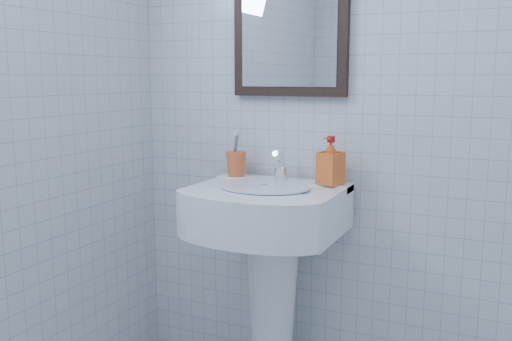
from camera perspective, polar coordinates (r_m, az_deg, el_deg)
The scene contains 6 objects.
wall_back at distance 2.32m, azimuth 12.34°, elevation 7.40°, with size 2.20×0.02×2.50m, color silver.
washbasin at distance 2.35m, azimuth 1.41°, elevation -8.36°, with size 0.59×0.43×0.90m.
faucet at distance 2.37m, azimuth 2.48°, elevation 0.24°, with size 0.05×0.12×0.13m.
toothbrush_cup at distance 2.47m, azimuth -2.00°, elevation 0.68°, with size 0.09×0.09×0.11m, color #DD5B2B, non-canonical shape.
soap_dispenser at distance 2.29m, azimuth 7.47°, elevation 0.99°, with size 0.09×0.09×0.19m, color #E84416.
wall_mirror at distance 2.43m, azimuth 3.41°, elevation 14.76°, with size 0.50×0.04×0.62m.
Camera 1 is at (0.52, -1.06, 1.32)m, focal length 40.00 mm.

